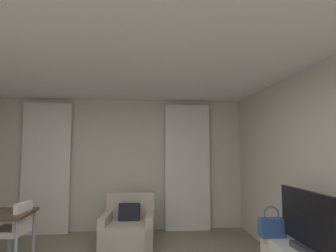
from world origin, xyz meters
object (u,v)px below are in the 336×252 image
at_px(armchair, 129,229).
at_px(desk_chair, 12,239).
at_px(handbag_primary, 272,227).
at_px(tv_flatscreen, 306,223).

bearing_deg(armchair, desk_chair, -151.37).
relative_size(armchair, handbag_primary, 2.45).
distance_m(desk_chair, tv_flatscreen, 3.65).
height_order(armchair, desk_chair, desk_chair).
distance_m(tv_flatscreen, handbag_primary, 0.54).
distance_m(desk_chair, handbag_primary, 3.37).
bearing_deg(handbag_primary, armchair, 140.77).
relative_size(armchair, desk_chair, 1.02).
xyz_separation_m(armchair, handbag_primary, (1.80, -1.47, 0.38)).
xyz_separation_m(desk_chair, tv_flatscreen, (3.44, -1.14, 0.43)).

